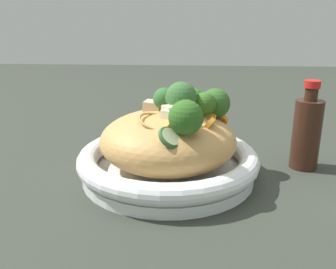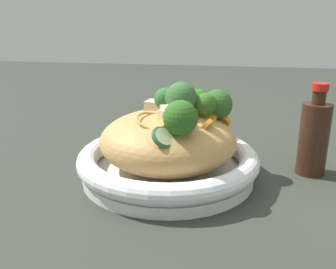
{
  "view_description": "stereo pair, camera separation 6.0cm",
  "coord_description": "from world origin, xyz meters",
  "views": [
    {
      "loc": [
        0.04,
        -0.57,
        0.26
      ],
      "look_at": [
        0.0,
        0.0,
        0.08
      ],
      "focal_mm": 38.99,
      "sensor_mm": 36.0,
      "label": 1
    },
    {
      "loc": [
        0.1,
        -0.56,
        0.26
      ],
      "look_at": [
        0.0,
        0.0,
        0.08
      ],
      "focal_mm": 38.99,
      "sensor_mm": 36.0,
      "label": 2
    }
  ],
  "objects": [
    {
      "name": "broccoli_florets",
      "position": [
        0.04,
        0.01,
        0.13
      ],
      "size": [
        0.13,
        0.22,
        0.08
      ],
      "color": "#A1C17A",
      "rests_on": "serving_bowl"
    },
    {
      "name": "zucchini_slices",
      "position": [
        0.03,
        -0.01,
        0.1
      ],
      "size": [
        0.09,
        0.18,
        0.04
      ],
      "color": "beige",
      "rests_on": "serving_bowl"
    },
    {
      "name": "noodle_heap",
      "position": [
        -0.0,
        -0.0,
        0.07
      ],
      "size": [
        0.23,
        0.23,
        0.1
      ],
      "color": "tan",
      "rests_on": "serving_bowl"
    },
    {
      "name": "serving_bowl",
      "position": [
        0.0,
        0.0,
        0.03
      ],
      "size": [
        0.3,
        0.3,
        0.05
      ],
      "color": "white",
      "rests_on": "ground_plane"
    },
    {
      "name": "chicken_chunks",
      "position": [
        0.0,
        -0.02,
        0.12
      ],
      "size": [
        0.08,
        0.1,
        0.03
      ],
      "color": "beige",
      "rests_on": "serving_bowl"
    },
    {
      "name": "carrot_coins",
      "position": [
        0.04,
        -0.02,
        0.11
      ],
      "size": [
        0.12,
        0.13,
        0.04
      ],
      "color": "orange",
      "rests_on": "serving_bowl"
    },
    {
      "name": "ground_plane",
      "position": [
        0.0,
        0.0,
        0.0
      ],
      "size": [
        3.0,
        3.0,
        0.0
      ],
      "primitive_type": "plane",
      "color": "#2F342C"
    },
    {
      "name": "soy_sauce_bottle",
      "position": [
        0.24,
        0.06,
        0.07
      ],
      "size": [
        0.05,
        0.05,
        0.16
      ],
      "color": "#381E14",
      "rests_on": "ground_plane"
    }
  ]
}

